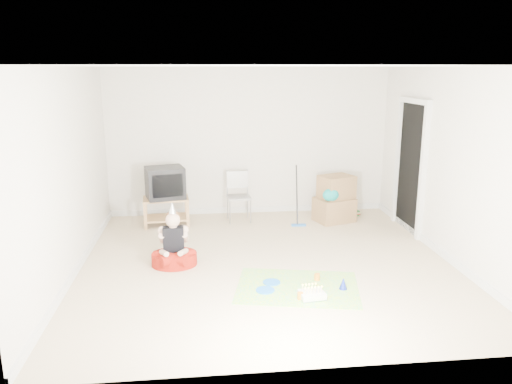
{
  "coord_description": "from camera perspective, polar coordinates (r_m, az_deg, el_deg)",
  "views": [
    {
      "loc": [
        -0.83,
        -6.31,
        2.57
      ],
      "look_at": [
        -0.1,
        0.4,
        0.9
      ],
      "focal_mm": 35.0,
      "sensor_mm": 36.0,
      "label": 1
    }
  ],
  "objects": [
    {
      "name": "birthday_cake",
      "position": [
        5.89,
        6.41,
        -11.64
      ],
      "size": [
        0.31,
        0.26,
        0.14
      ],
      "color": "silver",
      "rests_on": "party_mat"
    },
    {
      "name": "doorway_recess",
      "position": [
        8.35,
        17.27,
        2.61
      ],
      "size": [
        0.02,
        0.9,
        2.05
      ],
      "primitive_type": "cube",
      "color": "black",
      "rests_on": "ground"
    },
    {
      "name": "party_mat",
      "position": [
        6.16,
        4.76,
        -10.78
      ],
      "size": [
        1.64,
        1.33,
        0.01
      ],
      "primitive_type": "cube",
      "rotation": [
        0.0,
        0.0,
        -0.21
      ],
      "color": "#FF3594",
      "rests_on": "ground"
    },
    {
      "name": "ground",
      "position": [
        6.86,
        1.2,
        -8.09
      ],
      "size": [
        5.0,
        5.0,
        0.0
      ],
      "primitive_type": "plane",
      "color": "beige",
      "rests_on": "ground"
    },
    {
      "name": "book_pile",
      "position": [
        9.2,
        11.1,
        -2.29
      ],
      "size": [
        0.2,
        0.23,
        0.1
      ],
      "color": "#246D2F",
      "rests_on": "ground"
    },
    {
      "name": "seated_woman",
      "position": [
        6.82,
        -9.35,
        -6.71
      ],
      "size": [
        0.62,
        0.62,
        0.87
      ],
      "color": "#9A1A0E",
      "rests_on": "ground"
    },
    {
      "name": "crt_tv",
      "position": [
        8.43,
        -10.35,
        1.06
      ],
      "size": [
        0.71,
        0.63,
        0.52
      ],
      "primitive_type": "cube",
      "rotation": [
        0.0,
        0.0,
        0.24
      ],
      "color": "black",
      "rests_on": "tv_stand"
    },
    {
      "name": "cardboard_boxes",
      "position": [
        8.69,
        9.0,
        -0.86
      ],
      "size": [
        0.74,
        0.67,
        0.79
      ],
      "color": "#967148",
      "rests_on": "ground"
    },
    {
      "name": "orange_cup_far",
      "position": [
        5.85,
        5.09,
        -11.73
      ],
      "size": [
        0.07,
        0.07,
        0.08
      ],
      "primitive_type": "cylinder",
      "rotation": [
        0.0,
        0.0,
        0.07
      ],
      "color": "orange",
      "rests_on": "party_mat"
    },
    {
      "name": "blue_plate_far",
      "position": [
        6.04,
        1.06,
        -11.15
      ],
      "size": [
        0.23,
        0.23,
        0.01
      ],
      "primitive_type": "cylinder",
      "rotation": [
        0.0,
        0.0,
        -0.02
      ],
      "color": "blue",
      "rests_on": "party_mat"
    },
    {
      "name": "orange_cup_near",
      "position": [
        6.35,
        6.98,
        -9.62
      ],
      "size": [
        0.08,
        0.08,
        0.08
      ],
      "primitive_type": "cylinder",
      "rotation": [
        0.0,
        0.0,
        -0.17
      ],
      "color": "orange",
      "rests_on": "party_mat"
    },
    {
      "name": "floor_mop",
      "position": [
        8.37,
        4.93,
        -2.16
      ],
      "size": [
        0.25,
        0.34,
        0.99
      ],
      "color": "blue",
      "rests_on": "ground"
    },
    {
      "name": "tv_stand",
      "position": [
        8.54,
        -10.22,
        -1.9
      ],
      "size": [
        0.79,
        0.53,
        0.47
      ],
      "color": "#AA7E4D",
      "rests_on": "ground"
    },
    {
      "name": "blue_plate_near",
      "position": [
        6.25,
        1.8,
        -10.27
      ],
      "size": [
        0.27,
        0.27,
        0.01
      ],
      "primitive_type": "cylinder",
      "rotation": [
        0.0,
        0.0,
        -0.3
      ],
      "color": "blue",
      "rests_on": "party_mat"
    },
    {
      "name": "folding_chair",
      "position": [
        8.57,
        -1.97,
        -0.59
      ],
      "size": [
        0.42,
        0.4,
        0.88
      ],
      "color": "gray",
      "rests_on": "ground"
    },
    {
      "name": "blue_party_hat",
      "position": [
        6.15,
        9.94,
        -10.25
      ],
      "size": [
        0.12,
        0.12,
        0.14
      ],
      "primitive_type": "cone",
      "rotation": [
        0.0,
        0.0,
        -0.31
      ],
      "color": "#192DB1",
      "rests_on": "party_mat"
    }
  ]
}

